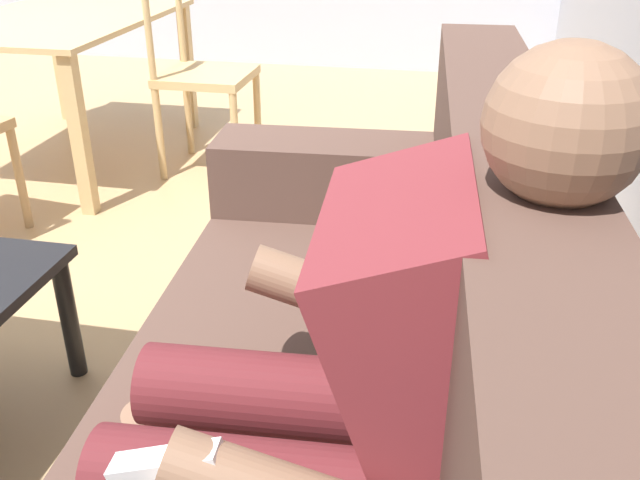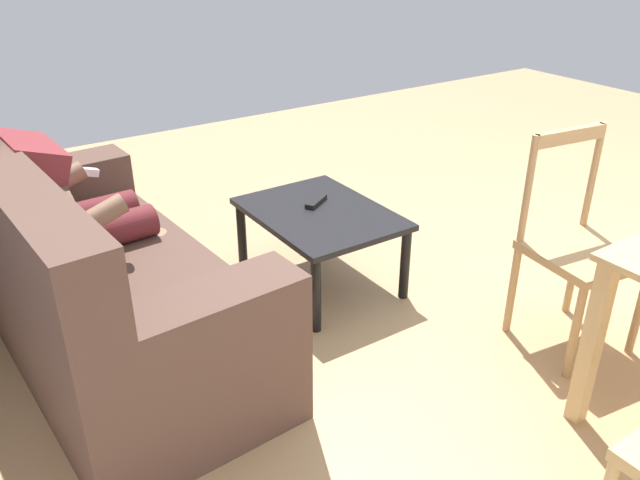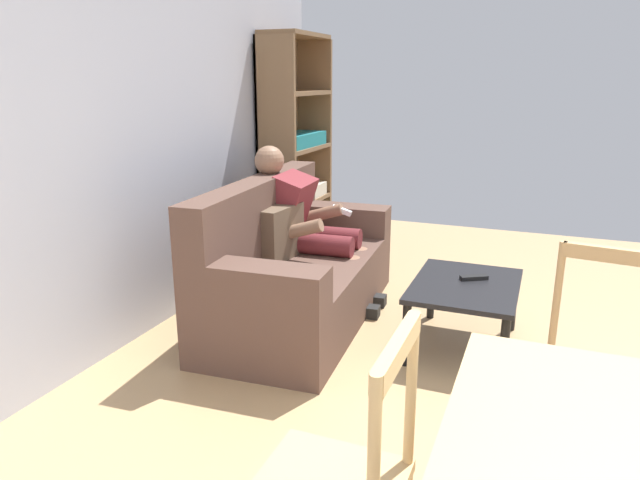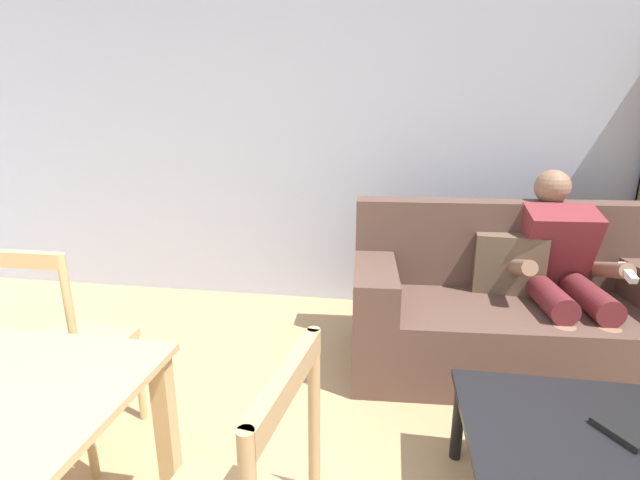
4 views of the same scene
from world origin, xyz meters
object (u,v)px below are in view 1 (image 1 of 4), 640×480
couch (353,403)px  person_lounging (347,395)px  dining_chair_near_wall (201,74)px  dining_table (59,38)px

couch → person_lounging: person_lounging is taller
person_lounging → dining_chair_near_wall: person_lounging is taller
dining_table → dining_chair_near_wall: dining_chair_near_wall is taller
couch → person_lounging: 0.38m
person_lounging → dining_chair_near_wall: 2.62m
couch → dining_chair_near_wall: dining_chair_near_wall is taller
dining_table → dining_chair_near_wall: (-0.00, 0.72, -0.14)m
person_lounging → dining_table: size_ratio=0.85×
couch → dining_chair_near_wall: (-2.09, -1.08, 0.13)m
couch → dining_table: 2.77m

